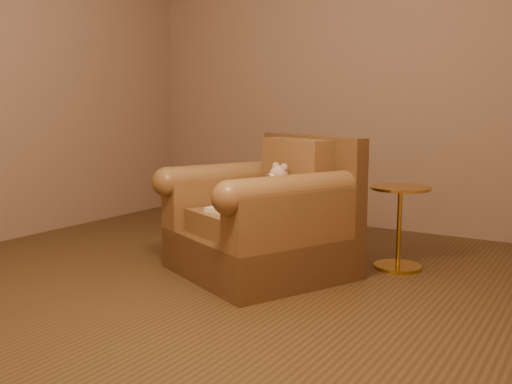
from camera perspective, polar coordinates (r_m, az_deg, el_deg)
The scene contains 5 objects.
floor at distance 3.50m, azimuth -4.44°, elevation -8.80°, with size 4.00×4.00×0.00m, color #4E351A.
armchair at distance 3.59m, azimuth 0.96°, elevation -2.89°, with size 1.24×1.22×0.86m.
teddy_bear at distance 3.60m, azimuth 2.00°, elevation 0.16°, with size 0.21×0.24×0.29m.
guidebook at distance 3.44m, azimuth -1.76°, elevation -1.83°, with size 0.38×0.24×0.03m.
side_table at distance 3.79m, azimuth 14.12°, elevation -3.19°, with size 0.38×0.38×0.54m.
Camera 1 is at (1.99, -2.68, 1.04)m, focal length 40.00 mm.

